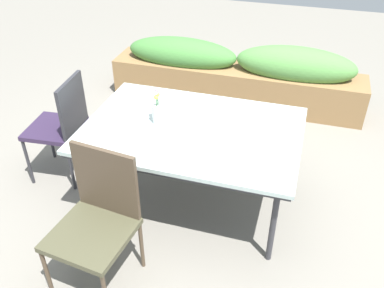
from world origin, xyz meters
TOP-DOWN VIEW (x-y plane):
  - ground_plane at (0.00, 0.00)m, footprint 12.00×12.00m
  - dining_table at (-0.02, -0.07)m, footprint 1.66×1.14m
  - chair_end_left at (-1.19, -0.06)m, footprint 0.48×0.48m
  - chair_near_left at (-0.38, -0.97)m, footprint 0.54×0.54m
  - flower_vase at (-0.30, -0.07)m, footprint 0.08×0.08m
  - planter_box at (-0.02, 1.75)m, footprint 2.92×0.49m

SIDE VIEW (x-z plane):
  - ground_plane at x=0.00m, z-range 0.00..0.00m
  - planter_box at x=-0.02m, z-range -0.02..0.73m
  - chair_near_left at x=-0.38m, z-range 0.05..1.01m
  - chair_end_left at x=-1.19m, z-range 0.07..1.03m
  - dining_table at x=-0.02m, z-range 0.31..1.03m
  - flower_vase at x=-0.30m, z-range 0.67..0.98m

